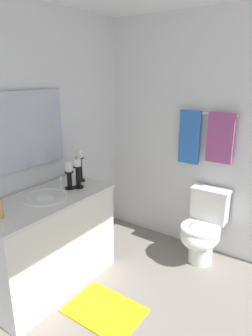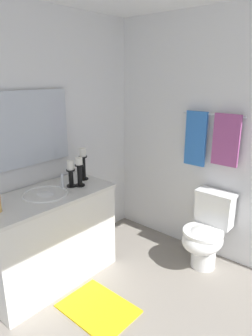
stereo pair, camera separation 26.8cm
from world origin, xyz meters
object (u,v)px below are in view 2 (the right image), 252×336
(candle_holder_mid, at_px, (71,173))
(towel_center, at_px, (226,140))
(candle_holder_short, at_px, (79,171))
(candle_holder_tall, at_px, (83,163))
(towel_near_vanity, at_px, (196,139))
(toilet, at_px, (206,233))
(towel_bar, at_px, (213,114))
(sink_basin, at_px, (46,198))
(vanity_cabinet, at_px, (49,238))
(bath_mat, at_px, (98,309))
(mirror, at_px, (22,130))

(candle_holder_mid, relative_size, towel_center, 0.50)
(candle_holder_mid, bearing_deg, candle_holder_short, 52.84)
(candle_holder_short, xyz_separation_m, candle_holder_mid, (-0.05, -0.06, -0.01))
(candle_holder_tall, distance_m, towel_near_vanity, 1.15)
(toilet, height_order, towel_near_vanity, towel_near_vanity)
(candle_holder_tall, bearing_deg, towel_bar, 43.61)
(candle_holder_short, height_order, towel_bar, towel_bar)
(sink_basin, height_order, candle_holder_short, candle_holder_short)
(candle_holder_short, height_order, towel_near_vanity, towel_near_vanity)
(sink_basin, relative_size, toilet, 0.54)
(vanity_cabinet, xyz_separation_m, candle_holder_tall, (-0.05, 0.49, 0.59))
(vanity_cabinet, relative_size, candle_holder_short, 4.44)
(candle_holder_short, height_order, toilet, candle_holder_short)
(toilet, height_order, towel_bar, towel_bar)
(candle_holder_tall, height_order, towel_near_vanity, towel_near_vanity)
(sink_basin, bearing_deg, bath_mat, -0.09)
(candle_holder_tall, xyz_separation_m, candle_holder_mid, (0.07, -0.21, -0.04))
(vanity_cabinet, relative_size, toilet, 1.61)
(candle_holder_mid, xyz_separation_m, toilet, (0.98, 0.85, -0.62))
(bath_mat, bearing_deg, toilet, 71.91)
(candle_holder_short, xyz_separation_m, towel_center, (0.95, 0.99, 0.27))
(candle_holder_short, relative_size, bath_mat, 0.45)
(toilet, bearing_deg, vanity_cabinet, -131.38)
(toilet, relative_size, towel_center, 1.53)
(sink_basin, distance_m, candle_holder_short, 0.39)
(sink_basin, xyz_separation_m, candle_holder_mid, (0.02, 0.27, 0.17))
(candle_holder_tall, height_order, candle_holder_short, candle_holder_tall)
(candle_holder_mid, distance_m, towel_center, 1.48)
(vanity_cabinet, bearing_deg, sink_basin, 90.00)
(toilet, relative_size, towel_bar, 1.19)
(candle_holder_tall, relative_size, bath_mat, 0.53)
(towel_bar, relative_size, bath_mat, 1.05)
(candle_holder_tall, xyz_separation_m, candle_holder_short, (0.11, -0.15, -0.03))
(towel_center, xyz_separation_m, bath_mat, (-0.39, -1.33, -1.25))
(mirror, bearing_deg, candle_holder_short, 44.43)
(candle_holder_short, height_order, bath_mat, candle_holder_short)
(vanity_cabinet, height_order, mirror, mirror)
(towel_near_vanity, bearing_deg, mirror, -126.42)
(mirror, bearing_deg, vanity_cabinet, -0.01)
(mirror, height_order, candle_holder_tall, mirror)
(towel_center, bearing_deg, candle_holder_short, -133.77)
(towel_bar, bearing_deg, candle_holder_short, -128.15)
(towel_bar, bearing_deg, mirror, -130.18)
(towel_bar, height_order, towel_center, towel_center)
(towel_near_vanity, bearing_deg, towel_center, 0.00)
(candle_holder_mid, height_order, towel_bar, towel_bar)
(bath_mat, bearing_deg, vanity_cabinet, -180.00)
(candle_holder_short, height_order, towel_center, towel_center)
(candle_holder_short, bearing_deg, bath_mat, -31.25)
(candle_holder_mid, height_order, bath_mat, candle_holder_mid)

